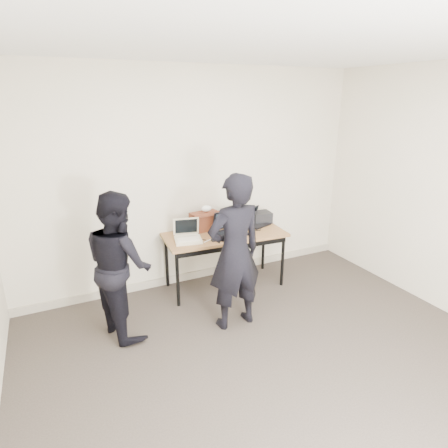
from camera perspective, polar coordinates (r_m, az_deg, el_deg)
room at (r=2.81m, az=12.44°, el=-2.15°), size 4.60×4.60×2.80m
desk at (r=4.66m, az=0.17°, el=-2.18°), size 1.54×0.75×0.72m
laptop_beige at (r=4.43m, az=-5.56°, el=-1.90°), size 0.36×0.36×0.25m
laptop_center at (r=4.64m, az=0.88°, el=-0.70°), size 0.39×0.38×0.27m
laptop_right at (r=4.98m, az=4.68°, el=0.50°), size 0.39×0.38×0.22m
leather_satchel at (r=4.72m, az=-2.98°, el=0.49°), size 0.38×0.22×0.25m
tissue at (r=4.69m, az=-2.70°, el=2.37°), size 0.14×0.11×0.08m
equipment_box at (r=5.06m, az=5.66°, el=1.04°), size 0.27×0.24×0.15m
power_brick at (r=4.40m, az=-1.44°, el=-2.45°), size 0.07×0.05×0.03m
cables at (r=4.66m, az=0.69°, el=-1.37°), size 1.16×0.42×0.01m
person_typist at (r=3.82m, az=1.65°, el=-4.43°), size 0.62×0.43×1.65m
person_observer at (r=3.89m, az=-15.63°, el=-5.96°), size 0.72×0.84×1.50m
baseboard at (r=5.13m, az=-4.10°, el=-7.63°), size 4.50×0.03×0.10m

